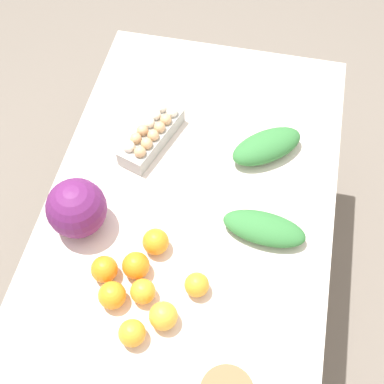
# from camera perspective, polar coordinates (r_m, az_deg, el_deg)

# --- Properties ---
(ground_plane) EXTENTS (8.00, 8.00, 0.00)m
(ground_plane) POSITION_cam_1_polar(r_m,az_deg,el_deg) (2.40, 0.00, -9.93)
(ground_plane) COLOR #70665B
(dining_table) EXTENTS (1.44, 0.92, 0.74)m
(dining_table) POSITION_cam_1_polar(r_m,az_deg,el_deg) (1.82, 0.00, -1.90)
(dining_table) COLOR silver
(dining_table) RESTS_ON ground_plane
(cabbage_purple) EXTENTS (0.18, 0.18, 0.18)m
(cabbage_purple) POSITION_cam_1_polar(r_m,az_deg,el_deg) (1.64, -12.22, -1.69)
(cabbage_purple) COLOR #601E5B
(cabbage_purple) RESTS_ON dining_table
(egg_carton) EXTENTS (0.30, 0.18, 0.09)m
(egg_carton) POSITION_cam_1_polar(r_m,az_deg,el_deg) (1.84, -4.34, 6.18)
(egg_carton) COLOR #A8A8A3
(egg_carton) RESTS_ON dining_table
(greens_bunch_chard) EXTENTS (0.13, 0.27, 0.07)m
(greens_bunch_chard) POSITION_cam_1_polar(r_m,az_deg,el_deg) (1.65, 7.70, -3.87)
(greens_bunch_chard) COLOR #337538
(greens_bunch_chard) RESTS_ON dining_table
(greens_bunch_kale) EXTENTS (0.25, 0.27, 0.08)m
(greens_bunch_kale) POSITION_cam_1_polar(r_m,az_deg,el_deg) (1.82, 7.98, 4.86)
(greens_bunch_kale) COLOR #337538
(greens_bunch_kale) RESTS_ON dining_table
(orange_0) EXTENTS (0.07, 0.07, 0.07)m
(orange_0) POSITION_cam_1_polar(r_m,az_deg,el_deg) (1.55, -5.26, -10.52)
(orange_0) COLOR orange
(orange_0) RESTS_ON dining_table
(orange_1) EXTENTS (0.08, 0.08, 0.08)m
(orange_1) POSITION_cam_1_polar(r_m,az_deg,el_deg) (1.52, -3.08, -13.06)
(orange_1) COLOR #F9A833
(orange_1) RESTS_ON dining_table
(orange_2) EXTENTS (0.08, 0.08, 0.08)m
(orange_2) POSITION_cam_1_polar(r_m,az_deg,el_deg) (1.51, -6.42, -14.72)
(orange_2) COLOR orange
(orange_2) RESTS_ON dining_table
(orange_3) EXTENTS (0.08, 0.08, 0.08)m
(orange_3) POSITION_cam_1_polar(r_m,az_deg,el_deg) (1.59, -9.33, -8.13)
(orange_3) COLOR orange
(orange_3) RESTS_ON dining_table
(orange_4) EXTENTS (0.08, 0.08, 0.08)m
(orange_4) POSITION_cam_1_polar(r_m,az_deg,el_deg) (1.61, -3.90, -5.31)
(orange_4) COLOR orange
(orange_4) RESTS_ON dining_table
(orange_5) EXTENTS (0.07, 0.07, 0.07)m
(orange_5) POSITION_cam_1_polar(r_m,az_deg,el_deg) (1.56, 0.51, -9.87)
(orange_5) COLOR orange
(orange_5) RESTS_ON dining_table
(orange_6) EXTENTS (0.08, 0.08, 0.08)m
(orange_6) POSITION_cam_1_polar(r_m,az_deg,el_deg) (1.58, -6.01, -7.81)
(orange_6) COLOR orange
(orange_6) RESTS_ON dining_table
(orange_7) EXTENTS (0.08, 0.08, 0.08)m
(orange_7) POSITION_cam_1_polar(r_m,az_deg,el_deg) (1.55, -8.52, -10.83)
(orange_7) COLOR orange
(orange_7) RESTS_ON dining_table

